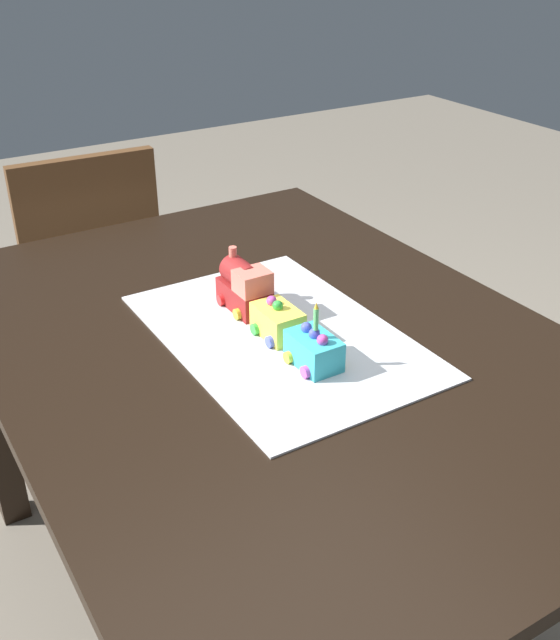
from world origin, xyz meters
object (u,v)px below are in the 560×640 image
object	(u,v)px
chair	(87,271)
cake_locomotive	(245,287)
cake_car_flatbed_lemon	(278,322)
cake_car_caboose_turquoise	(314,350)
birthday_candle	(316,317)
dining_table	(274,385)

from	to	relation	value
chair	cake_locomotive	world-z (taller)	same
cake_car_flatbed_lemon	cake_car_caboose_turquoise	distance (m)	0.12
birthday_candle	chair	bearing A→B (deg)	-177.27
chair	cake_car_caboose_turquoise	size ratio (longest dim) A/B	8.60
cake_locomotive	birthday_candle	bearing A→B (deg)	0.00
chair	cake_locomotive	bearing A→B (deg)	96.00
cake_car_caboose_turquoise	birthday_candle	size ratio (longest dim) A/B	1.89
cake_car_flatbed_lemon	birthday_candle	distance (m)	0.14
cake_car_caboose_turquoise	chair	bearing A→B (deg)	-177.26
cake_car_flatbed_lemon	chair	bearing A→B (deg)	-176.95
cake_car_caboose_turquoise	birthday_candle	bearing A→B (deg)	-0.00
dining_table	chair	size ratio (longest dim) A/B	1.63
dining_table	chair	xyz separation A→B (m)	(-1.03, -0.05, -0.16)
chair	cake_car_caboose_turquoise	bearing A→B (deg)	95.26
dining_table	cake_car_caboose_turquoise	xyz separation A→B (m)	(0.12, 0.01, 0.14)
cake_locomotive	cake_car_flatbed_lemon	world-z (taller)	cake_locomotive
dining_table	chair	world-z (taller)	chair
cake_car_caboose_turquoise	dining_table	bearing A→B (deg)	-175.68
dining_table	cake_car_caboose_turquoise	size ratio (longest dim) A/B	14.00
cake_car_caboose_turquoise	cake_locomotive	bearing A→B (deg)	-180.00
dining_table	birthday_candle	bearing A→B (deg)	4.18
dining_table	cake_locomotive	distance (m)	0.20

